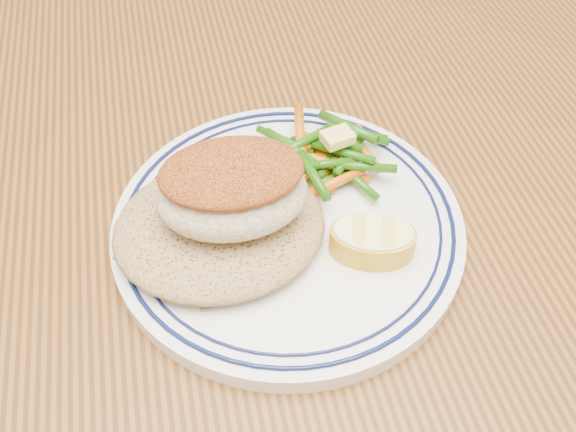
# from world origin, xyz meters

# --- Properties ---
(dining_table) EXTENTS (1.50, 0.90, 0.75)m
(dining_table) POSITION_xyz_m (0.00, 0.00, 0.65)
(dining_table) COLOR #49290E
(dining_table) RESTS_ON ground
(plate) EXTENTS (0.26, 0.26, 0.02)m
(plate) POSITION_xyz_m (0.01, 0.04, 0.76)
(plate) COLOR white
(plate) RESTS_ON dining_table
(rice_pilaf) EXTENTS (0.15, 0.13, 0.03)m
(rice_pilaf) POSITION_xyz_m (-0.04, 0.04, 0.78)
(rice_pilaf) COLOR olive
(rice_pilaf) RESTS_ON plate
(fish_fillet) EXTENTS (0.11, 0.08, 0.05)m
(fish_fillet) POSITION_xyz_m (-0.03, 0.03, 0.81)
(fish_fillet) COLOR beige
(fish_fillet) RESTS_ON rice_pilaf
(vegetable_pile) EXTENTS (0.11, 0.11, 0.03)m
(vegetable_pile) POSITION_xyz_m (0.05, 0.09, 0.78)
(vegetable_pile) COLOR #BC9C14
(vegetable_pile) RESTS_ON plate
(butter_pat) EXTENTS (0.03, 0.02, 0.01)m
(butter_pat) POSITION_xyz_m (0.06, 0.08, 0.80)
(butter_pat) COLOR #F0DA75
(butter_pat) RESTS_ON vegetable_pile
(lemon_wedge) EXTENTS (0.07, 0.07, 0.02)m
(lemon_wedge) POSITION_xyz_m (0.06, -0.00, 0.78)
(lemon_wedge) COLOR gold
(lemon_wedge) RESTS_ON plate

